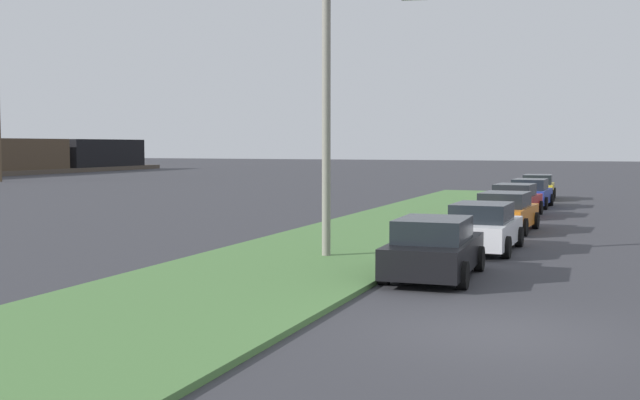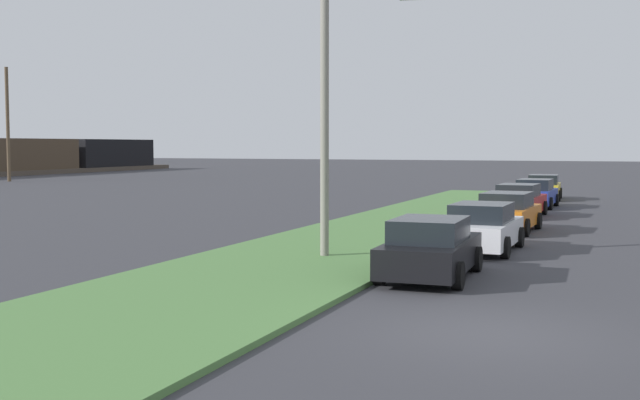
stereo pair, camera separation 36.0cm
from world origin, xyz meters
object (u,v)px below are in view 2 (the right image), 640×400
object	(u,v)px
parked_car_yellow	(544,187)
distant_utility_pole	(8,124)
parked_car_orange	(507,212)
parked_car_blue	(535,194)
parked_car_black	(430,249)
parked_car_white	(483,228)
parked_car_red	(519,201)
streetlight	(337,102)

from	to	relation	value
parked_car_yellow	distant_utility_pole	bearing A→B (deg)	79.32
parked_car_orange	parked_car_blue	world-z (taller)	same
parked_car_black	parked_car_blue	distance (m)	22.95
parked_car_yellow	parked_car_orange	bearing A→B (deg)	178.78
parked_car_orange	parked_car_black	bearing A→B (deg)	-178.40
parked_car_white	parked_car_orange	world-z (taller)	same
parked_car_black	parked_car_blue	bearing A→B (deg)	-1.53
parked_car_blue	parked_car_yellow	bearing A→B (deg)	3.40
parked_car_black	parked_car_yellow	size ratio (longest dim) A/B	0.99
parked_car_yellow	distant_utility_pole	xyz separation A→B (m)	(6.27, 46.16, 4.28)
parked_car_red	parked_car_yellow	xyz separation A→B (m)	(11.77, 0.12, 0.00)
parked_car_orange	parked_car_red	distance (m)	6.46
parked_car_orange	distant_utility_pole	bearing A→B (deg)	65.12
parked_car_black	parked_car_blue	world-z (taller)	same
parked_car_blue	parked_car_black	bearing A→B (deg)	-178.35
parked_car_red	distant_utility_pole	bearing A→B (deg)	71.64
parked_car_orange	distant_utility_pole	world-z (taller)	distant_utility_pole
parked_car_blue	streetlight	size ratio (longest dim) A/B	0.58
parked_car_blue	streetlight	world-z (taller)	streetlight
parked_car_white	parked_car_orange	bearing A→B (deg)	1.88
parked_car_yellow	streetlight	bearing A→B (deg)	171.12
parked_car_blue	parked_car_orange	bearing A→B (deg)	-177.02
parked_car_black	streetlight	xyz separation A→B (m)	(2.00, 3.15, 3.67)
parked_car_orange	parked_car_yellow	distance (m)	18.23
parked_car_red	distant_utility_pole	distance (m)	49.85
parked_car_orange	parked_car_yellow	size ratio (longest dim) A/B	1.00
parked_car_black	parked_car_white	distance (m)	5.26
parked_car_orange	parked_car_yellow	world-z (taller)	same
parked_car_orange	distant_utility_pole	distance (m)	52.91
parked_car_orange	streetlight	xyz separation A→B (m)	(-9.03, 3.38, 3.67)
parked_car_black	parked_car_white	world-z (taller)	same
parked_car_yellow	distant_utility_pole	world-z (taller)	distant_utility_pole
parked_car_yellow	distant_utility_pole	distance (m)	46.78
parked_car_black	parked_car_orange	xyz separation A→B (m)	(11.02, -0.23, 0.00)
parked_car_yellow	parked_car_white	bearing A→B (deg)	178.59
parked_car_white	streetlight	size ratio (longest dim) A/B	0.58
streetlight	distant_utility_pole	bearing A→B (deg)	52.27
parked_car_red	parked_car_blue	distance (m)	5.48
parked_car_orange	streetlight	distance (m)	10.31
distant_utility_pole	streetlight	bearing A→B (deg)	-127.73
parked_car_white	parked_car_yellow	distance (m)	23.99
parked_car_orange	distant_utility_pole	size ratio (longest dim) A/B	0.44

